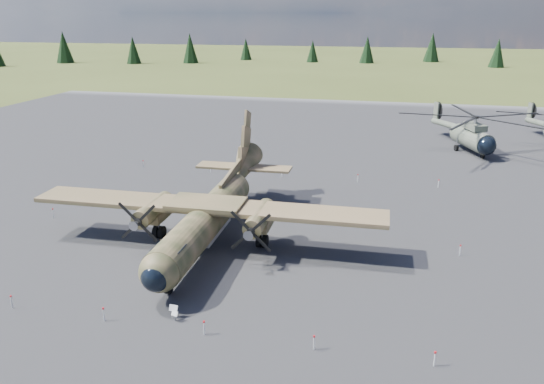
# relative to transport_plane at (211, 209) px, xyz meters

# --- Properties ---
(ground) EXTENTS (500.00, 500.00, 0.00)m
(ground) POSITION_rel_transport_plane_xyz_m (1.80, 1.36, -2.51)
(ground) COLOR #515A28
(ground) RESTS_ON ground
(apron) EXTENTS (120.00, 120.00, 0.04)m
(apron) POSITION_rel_transport_plane_xyz_m (1.80, 11.36, -2.51)
(apron) COLOR #5C5C61
(apron) RESTS_ON ground
(transport_plane) EXTENTS (26.42, 24.04, 8.73)m
(transport_plane) POSITION_rel_transport_plane_xyz_m (0.00, 0.00, 0.00)
(transport_plane) COLOR #343B20
(transport_plane) RESTS_ON ground
(helicopter_near) EXTENTS (23.75, 23.78, 4.69)m
(helicopter_near) POSITION_rel_transport_plane_xyz_m (22.56, 32.87, 0.82)
(helicopter_near) COLOR #65695B
(helicopter_near) RESTS_ON ground
(info_placard_left) EXTENTS (0.43, 0.27, 0.62)m
(info_placard_left) POSITION_rel_transport_plane_xyz_m (1.72, -11.23, -2.09)
(info_placard_left) COLOR gray
(info_placard_left) RESTS_ON ground
(info_placard_right) EXTENTS (0.53, 0.26, 0.80)m
(info_placard_right) POSITION_rel_transport_plane_xyz_m (1.51, -10.91, -1.98)
(info_placard_right) COLOR gray
(info_placard_right) RESTS_ON ground
(barrier_fence) EXTENTS (33.12, 29.62, 0.85)m
(barrier_fence) POSITION_rel_transport_plane_xyz_m (1.34, 1.29, -2.00)
(barrier_fence) COLOR white
(barrier_fence) RESTS_ON ground
(treeline) EXTENTS (337.24, 339.70, 10.90)m
(treeline) POSITION_rel_transport_plane_xyz_m (2.57, -2.00, 2.35)
(treeline) COLOR black
(treeline) RESTS_ON ground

